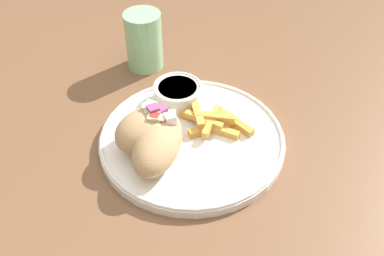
{
  "coord_description": "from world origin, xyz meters",
  "views": [
    {
      "loc": [
        -0.28,
        -0.46,
        1.27
      ],
      "look_at": [
        0.02,
        -0.04,
        0.8
      ],
      "focal_mm": 42.0,
      "sensor_mm": 36.0,
      "label": 1
    }
  ],
  "objects_px": {
    "pita_sandwich_far": "(146,130)",
    "fries_pile": "(212,121)",
    "pita_sandwich_near": "(158,142)",
    "water_glass": "(144,43)",
    "plate": "(192,139)",
    "sauce_ramekin": "(178,93)"
  },
  "relations": [
    {
      "from": "pita_sandwich_far",
      "to": "fries_pile",
      "type": "bearing_deg",
      "value": -17.57
    },
    {
      "from": "fries_pile",
      "to": "sauce_ramekin",
      "type": "bearing_deg",
      "value": 97.01
    },
    {
      "from": "plate",
      "to": "pita_sandwich_near",
      "type": "height_order",
      "value": "pita_sandwich_near"
    },
    {
      "from": "pita_sandwich_near",
      "to": "water_glass",
      "type": "height_order",
      "value": "water_glass"
    },
    {
      "from": "water_glass",
      "to": "fries_pile",
      "type": "bearing_deg",
      "value": -92.86
    },
    {
      "from": "pita_sandwich_far",
      "to": "sauce_ramekin",
      "type": "distance_m",
      "value": 0.12
    },
    {
      "from": "fries_pile",
      "to": "pita_sandwich_near",
      "type": "bearing_deg",
      "value": -175.57
    },
    {
      "from": "pita_sandwich_far",
      "to": "water_glass",
      "type": "relative_size",
      "value": 0.98
    },
    {
      "from": "pita_sandwich_near",
      "to": "pita_sandwich_far",
      "type": "distance_m",
      "value": 0.03
    },
    {
      "from": "plate",
      "to": "water_glass",
      "type": "xyz_separation_m",
      "value": [
        0.05,
        0.23,
        0.04
      ]
    },
    {
      "from": "pita_sandwich_near",
      "to": "water_glass",
      "type": "bearing_deg",
      "value": 21.26
    },
    {
      "from": "pita_sandwich_far",
      "to": "fries_pile",
      "type": "distance_m",
      "value": 0.11
    },
    {
      "from": "pita_sandwich_near",
      "to": "fries_pile",
      "type": "relative_size",
      "value": 1.17
    },
    {
      "from": "water_glass",
      "to": "pita_sandwich_far",
      "type": "bearing_deg",
      "value": -120.44
    },
    {
      "from": "pita_sandwich_far",
      "to": "water_glass",
      "type": "xyz_separation_m",
      "value": [
        0.12,
        0.2,
        0.01
      ]
    },
    {
      "from": "plate",
      "to": "pita_sandwich_near",
      "type": "relative_size",
      "value": 2.06
    },
    {
      "from": "pita_sandwich_near",
      "to": "pita_sandwich_far",
      "type": "relative_size",
      "value": 1.32
    },
    {
      "from": "sauce_ramekin",
      "to": "pita_sandwich_near",
      "type": "bearing_deg",
      "value": -136.93
    },
    {
      "from": "plate",
      "to": "water_glass",
      "type": "height_order",
      "value": "water_glass"
    },
    {
      "from": "pita_sandwich_near",
      "to": "fries_pile",
      "type": "bearing_deg",
      "value": -37.39
    },
    {
      "from": "sauce_ramekin",
      "to": "plate",
      "type": "bearing_deg",
      "value": -110.38
    },
    {
      "from": "pita_sandwich_near",
      "to": "sauce_ramekin",
      "type": "height_order",
      "value": "pita_sandwich_near"
    }
  ]
}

